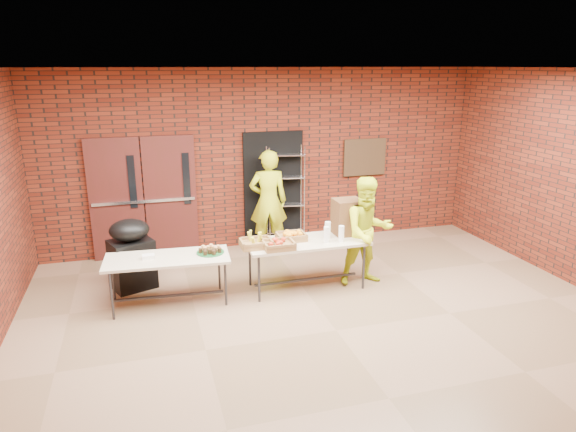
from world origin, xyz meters
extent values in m
cube|color=brown|center=(0.00, 0.00, -0.02)|extent=(8.00, 7.00, 0.04)
cube|color=silver|center=(0.00, 0.00, 3.22)|extent=(8.00, 7.00, 0.04)
cube|color=maroon|center=(0.00, 3.52, 1.60)|extent=(8.00, 0.04, 3.20)
cube|color=#451513|center=(-2.65, 3.44, 1.05)|extent=(0.88, 0.08, 2.10)
cube|color=#451513|center=(-1.75, 3.44, 1.05)|extent=(0.88, 0.08, 2.10)
cube|color=black|center=(-2.37, 3.39, 1.35)|extent=(0.12, 0.02, 0.90)
cube|color=black|center=(-1.47, 3.39, 1.35)|extent=(0.12, 0.02, 0.90)
cube|color=#B7B6BD|center=(-2.20, 3.38, 1.00)|extent=(1.70, 0.04, 0.05)
cube|color=black|center=(0.10, 3.46, 1.05)|extent=(1.10, 0.06, 2.10)
cube|color=#3C2C18|center=(1.90, 3.45, 1.55)|extent=(0.85, 0.04, 0.70)
cube|color=#C0B493|center=(-1.97, 1.39, 0.68)|extent=(1.74, 0.83, 0.04)
cube|color=#313136|center=(-1.97, 1.39, 0.11)|extent=(1.50, 0.15, 0.03)
cylinder|color=#313136|center=(-2.72, 1.67, 0.33)|extent=(0.03, 0.03, 0.66)
cylinder|color=#313136|center=(-1.21, 1.67, 0.33)|extent=(0.03, 0.03, 0.66)
cylinder|color=#313136|center=(-2.72, 1.11, 0.33)|extent=(0.03, 0.03, 0.66)
cylinder|color=#313136|center=(-1.21, 1.11, 0.33)|extent=(0.03, 0.03, 0.66)
cube|color=#C0B493|center=(0.06, 1.38, 0.72)|extent=(1.80, 0.75, 0.04)
cube|color=#313136|center=(0.06, 1.38, 0.12)|extent=(1.60, 0.04, 0.03)
cylinder|color=#313136|center=(-0.74, 1.68, 0.35)|extent=(0.04, 0.04, 0.70)
cylinder|color=#313136|center=(0.86, 1.68, 0.35)|extent=(0.04, 0.04, 0.70)
cylinder|color=#313136|center=(-0.74, 1.08, 0.35)|extent=(0.04, 0.04, 0.70)
cylinder|color=#313136|center=(0.86, 1.08, 0.35)|extent=(0.04, 0.04, 0.70)
cube|color=olive|center=(-0.72, 1.33, 0.77)|extent=(0.45, 0.35, 0.07)
cube|color=olive|center=(-0.15, 1.48, 0.77)|extent=(0.42, 0.33, 0.07)
cube|color=olive|center=(-0.43, 1.17, 0.77)|extent=(0.43, 0.34, 0.07)
cylinder|color=#165326|center=(-1.37, 1.39, 0.70)|extent=(0.39, 0.39, 0.01)
cube|color=white|center=(-2.21, 1.41, 0.72)|extent=(0.17, 0.11, 0.06)
cube|color=brown|center=(0.75, 1.52, 1.01)|extent=(0.41, 0.37, 0.54)
cylinder|color=white|center=(0.31, 1.22, 0.86)|extent=(0.08, 0.08, 0.24)
cylinder|color=white|center=(0.53, 1.20, 0.86)|extent=(0.08, 0.08, 0.24)
cylinder|color=white|center=(0.39, 1.39, 0.87)|extent=(0.09, 0.09, 0.26)
cube|color=black|center=(-2.45, 2.10, 0.38)|extent=(0.72, 0.66, 0.75)
ellipsoid|color=black|center=(-2.45, 2.10, 0.91)|extent=(0.72, 0.67, 0.32)
imported|color=#CDDE18|center=(-0.09, 3.10, 0.92)|extent=(0.72, 0.53, 1.84)
imported|color=#CDDE18|center=(0.99, 1.28, 0.83)|extent=(0.81, 0.64, 1.66)
camera|label=1|loc=(-2.23, -5.42, 3.24)|focal=32.00mm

